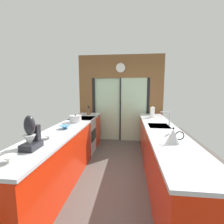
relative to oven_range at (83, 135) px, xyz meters
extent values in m
cube|color=#4C4742|center=(0.91, -0.65, -0.47)|extent=(5.04, 7.60, 0.02)
cube|color=brown|center=(0.91, 1.15, 1.89)|extent=(2.64, 0.08, 0.70)
cube|color=#B2D1AD|center=(0.49, 1.17, 0.54)|extent=(0.80, 0.02, 2.00)
cube|color=#B2D1AD|center=(1.33, 1.13, 0.54)|extent=(0.80, 0.02, 2.00)
cube|color=black|center=(0.05, 1.15, 0.54)|extent=(0.08, 0.10, 2.00)
cube|color=black|center=(1.77, 1.15, 0.54)|extent=(0.08, 0.10, 2.00)
cube|color=black|center=(0.91, 1.15, 0.54)|extent=(0.04, 0.10, 2.00)
cube|color=brown|center=(-0.20, 1.15, 0.54)|extent=(0.42, 0.08, 2.00)
cube|color=brown|center=(2.02, 1.15, 0.54)|extent=(0.42, 0.08, 2.00)
cylinder|color=white|center=(0.91, 1.09, 1.84)|extent=(0.27, 0.03, 0.27)
torus|color=beige|center=(0.91, 1.09, 1.84)|extent=(0.29, 0.02, 0.29)
cube|color=red|center=(0.00, -1.57, -0.02)|extent=(0.58, 2.55, 0.88)
cube|color=red|center=(0.00, 0.63, -0.02)|extent=(0.58, 0.65, 0.88)
cube|color=#BCBCC1|center=(0.00, -0.95, 0.44)|extent=(0.62, 3.80, 0.04)
cube|color=red|center=(1.82, -0.95, -0.02)|extent=(0.58, 3.80, 0.88)
cube|color=#BCBCC1|center=(1.82, -0.95, 0.44)|extent=(0.62, 3.80, 0.04)
cube|color=#B7BABC|center=(1.80, -0.70, 0.44)|extent=(0.40, 0.48, 0.05)
cylinder|color=#B7BABC|center=(2.00, -0.70, 0.61)|extent=(0.02, 0.02, 0.29)
cylinder|color=#B7BABC|center=(1.91, -0.70, 0.74)|extent=(0.18, 0.02, 0.02)
cube|color=#B7BABC|center=(0.00, 0.00, -0.02)|extent=(0.58, 0.60, 0.88)
cube|color=black|center=(0.29, 0.00, 0.02)|extent=(0.01, 0.48, 0.28)
cube|color=black|center=(0.00, 0.00, 0.45)|extent=(0.58, 0.60, 0.03)
cylinder|color=#B7BABC|center=(0.30, -0.18, 0.34)|extent=(0.02, 0.04, 0.04)
cylinder|color=#B7BABC|center=(0.30, 0.00, 0.34)|extent=(0.02, 0.04, 0.04)
cylinder|color=#B7BABC|center=(0.30, 0.18, 0.34)|extent=(0.02, 0.04, 0.04)
cylinder|color=silver|center=(0.02, -2.57, 0.47)|extent=(0.07, 0.07, 0.01)
cone|color=silver|center=(0.02, -2.57, 0.50)|extent=(0.14, 0.14, 0.06)
cylinder|color=silver|center=(0.02, -1.77, 0.47)|extent=(0.07, 0.07, 0.01)
cone|color=silver|center=(0.02, -1.77, 0.50)|extent=(0.15, 0.15, 0.06)
cylinder|color=teal|center=(0.02, -1.17, 0.47)|extent=(0.09, 0.09, 0.01)
cone|color=teal|center=(0.02, -1.17, 0.50)|extent=(0.20, 0.20, 0.05)
cube|color=brown|center=(0.02, 0.59, 0.56)|extent=(0.08, 0.14, 0.19)
cylinder|color=black|center=(0.00, 0.59, 0.68)|extent=(0.02, 0.02, 0.09)
cylinder|color=black|center=(0.02, 0.59, 0.67)|extent=(0.02, 0.02, 0.05)
cylinder|color=black|center=(0.04, 0.59, 0.67)|extent=(0.02, 0.02, 0.06)
cube|color=black|center=(0.02, -2.19, 0.50)|extent=(0.17, 0.26, 0.08)
cube|color=black|center=(0.02, -2.09, 0.64)|extent=(0.10, 0.08, 0.20)
ellipsoid|color=black|center=(0.02, -2.20, 0.76)|extent=(0.13, 0.12, 0.24)
cone|color=#B7BABC|center=(0.02, -2.22, 0.58)|extent=(0.15, 0.15, 0.13)
cylinder|color=#B7BABC|center=(0.02, -0.57, 0.54)|extent=(0.26, 0.26, 0.14)
cylinder|color=#B7BABC|center=(0.02, -0.57, 0.61)|extent=(0.27, 0.27, 0.01)
sphere|color=black|center=(0.02, -0.57, 0.63)|extent=(0.03, 0.03, 0.03)
cone|color=#B7BABC|center=(1.80, -1.77, 0.56)|extent=(0.18, 0.18, 0.19)
sphere|color=black|center=(1.80, -1.77, 0.67)|extent=(0.03, 0.03, 0.03)
cylinder|color=#B7BABC|center=(1.72, -1.77, 0.57)|extent=(0.08, 0.02, 0.07)
torus|color=black|center=(1.88, -1.77, 0.57)|extent=(0.12, 0.01, 0.12)
cylinder|color=#339E56|center=(1.80, 0.62, 0.56)|extent=(0.05, 0.05, 0.20)
cylinder|color=#339E56|center=(1.80, 0.62, 0.68)|extent=(0.02, 0.02, 0.04)
cylinder|color=black|center=(1.80, 0.62, 0.71)|extent=(0.03, 0.03, 0.01)
cylinder|color=#B7BABC|center=(1.80, 0.28, 0.47)|extent=(0.13, 0.13, 0.01)
cylinder|color=white|center=(1.80, 0.28, 0.60)|extent=(0.11, 0.11, 0.25)
sphere|color=#B7BABC|center=(1.80, 0.28, 0.74)|extent=(0.03, 0.03, 0.03)
camera|label=1|loc=(1.21, -3.97, 1.19)|focal=25.88mm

